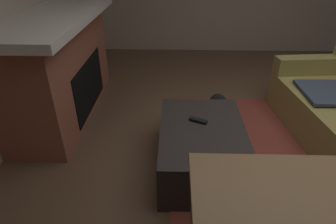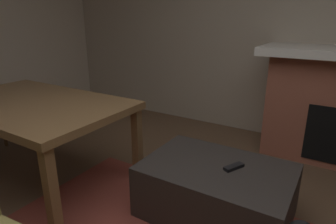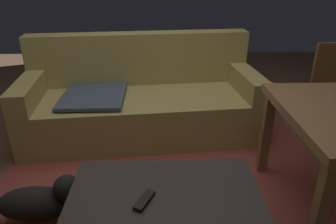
{
  "view_description": "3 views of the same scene",
  "coord_description": "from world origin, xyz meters",
  "px_view_note": "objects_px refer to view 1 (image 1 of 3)",
  "views": [
    {
      "loc": [
        2.02,
        -1.01,
        1.72
      ],
      "look_at": [
        0.67,
        -1.04,
        0.92
      ],
      "focal_mm": 30.28,
      "sensor_mm": 36.0,
      "label": 1
    },
    {
      "loc": [
        -0.61,
        0.98,
        1.43
      ],
      "look_at": [
        0.41,
        -0.67,
        0.78
      ],
      "focal_mm": 30.86,
      "sensor_mm": 36.0,
      "label": 2
    },
    {
      "loc": [
        0.03,
        -2.09,
        1.52
      ],
      "look_at": [
        0.08,
        -0.51,
        0.79
      ],
      "focal_mm": 33.6,
      "sensor_mm": 36.0,
      "label": 3
    }
  ],
  "objects_px": {
    "fireplace": "(61,66)",
    "small_dog": "(220,107)",
    "tv_remote": "(198,120)",
    "ottoman_coffee_table": "(202,148)"
  },
  "relations": [
    {
      "from": "ottoman_coffee_table",
      "to": "tv_remote",
      "type": "height_order",
      "value": "tv_remote"
    },
    {
      "from": "ottoman_coffee_table",
      "to": "small_dog",
      "type": "xyz_separation_m",
      "value": [
        -0.79,
        0.26,
        -0.02
      ]
    },
    {
      "from": "fireplace",
      "to": "tv_remote",
      "type": "xyz_separation_m",
      "value": [
        0.83,
        1.47,
        -0.16
      ]
    },
    {
      "from": "ottoman_coffee_table",
      "to": "fireplace",
      "type": "bearing_deg",
      "value": -121.98
    },
    {
      "from": "fireplace",
      "to": "ottoman_coffee_table",
      "type": "distance_m",
      "value": 1.81
    },
    {
      "from": "tv_remote",
      "to": "small_dog",
      "type": "distance_m",
      "value": 0.78
    },
    {
      "from": "tv_remote",
      "to": "small_dog",
      "type": "height_order",
      "value": "tv_remote"
    },
    {
      "from": "fireplace",
      "to": "small_dog",
      "type": "bearing_deg",
      "value": 85.18
    },
    {
      "from": "fireplace",
      "to": "ottoman_coffee_table",
      "type": "bearing_deg",
      "value": 58.02
    },
    {
      "from": "tv_remote",
      "to": "small_dog",
      "type": "bearing_deg",
      "value": -177.75
    }
  ]
}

